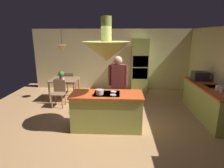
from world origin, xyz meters
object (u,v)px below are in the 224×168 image
Objects in this scene: person_at_island at (118,83)px; cup_on_table at (63,79)px; chair_facing_island at (59,91)px; kitchen_island at (107,111)px; oven_tower at (140,66)px; dining_table at (64,82)px; cooking_pot_on_cooktop at (100,92)px; canister_sugar at (218,88)px; canister_flour at (222,90)px; potted_plant_on_table at (61,75)px; microwave_on_counter at (200,76)px; chair_by_back_wall at (69,82)px.

person_at_island reaches higher than cup_on_table.
person_at_island is 2.17m from chair_facing_island.
oven_tower reaches higher than kitchen_island.
dining_table is 2.46m from person_at_island.
person_at_island is 9.77× the size of cooking_pot_on_cooktop.
canister_sugar is (2.58, -0.28, -0.03)m from person_at_island.
canister_flour reaches higher than cooking_pot_on_cooktop.
potted_plant_on_table is at bearing -145.71° from dining_table.
cooking_pot_on_cooktop is at bearing -53.20° from cup_on_table.
microwave_on_counter is (4.54, 0.07, 0.55)m from chair_facing_island.
person_at_island reaches higher than potted_plant_on_table.
oven_tower is at bearing 22.58° from potted_plant_on_table.
potted_plant_on_table is 1.91× the size of canister_flour.
microwave_on_counter is at bearing 164.77° from chair_by_back_wall.
oven_tower is 3.06m from dining_table.
kitchen_island is at bearing -175.93° from canister_flour.
potted_plant_on_table is at bearing 83.60° from chair_by_back_wall.
person_at_island is 2.62m from canister_flour.
cup_on_table is at bearing 92.21° from chair_by_back_wall.
kitchen_island reaches higher than cup_on_table.
person_at_island is 2.02× the size of chair_facing_island.
cooking_pot_on_cooktop reaches higher than chair_by_back_wall.
chair_facing_island and chair_by_back_wall have the same top height.
potted_plant_on_table is (-2.04, 1.38, -0.09)m from person_at_island.
kitchen_island is 3.27m from microwave_on_counter.
canister_flour is 1.32m from microwave_on_counter.
chair_by_back_wall is at bearing 133.13° from person_at_island.
potted_plant_on_table reaches higher than canister_sugar.
chair_by_back_wall is at bearing 90.00° from dining_table.
chair_facing_island is at bearing 164.68° from canister_flour.
cooking_pot_on_cooktop is at bearing -170.31° from canister_sugar.
microwave_on_counter is at bearing -44.77° from oven_tower.
oven_tower reaches higher than chair_by_back_wall.
dining_table is 0.67m from chair_facing_island.
kitchen_island is 9.84× the size of cooking_pot_on_cooktop.
cooking_pot_on_cooktop is at bearing -45.67° from chair_facing_island.
canister_flour reaches higher than cup_on_table.
canister_sugar is (4.54, -1.72, 0.33)m from dining_table.
chair_facing_island is at bearing 166.81° from canister_sugar.
potted_plant_on_table is 3.33× the size of cup_on_table.
oven_tower is at bearing 69.52° from cooking_pot_on_cooktop.
oven_tower is 3.51m from canister_flour.
person_at_island is 11.21× the size of canister_flour.
cup_on_table reaches higher than dining_table.
chair_facing_island reaches higher than cup_on_table.
canister_flour reaches higher than chair_facing_island.
chair_facing_island is 4.73m from canister_flour.
microwave_on_counter is at bearing -4.65° from cup_on_table.
cup_on_table is (0.03, -0.22, 0.15)m from dining_table.
oven_tower reaches higher than canister_flour.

